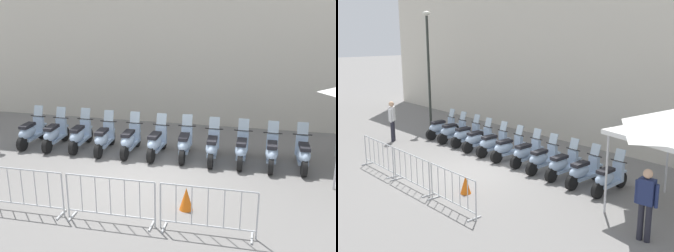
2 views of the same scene
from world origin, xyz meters
The scene contains 16 objects.
ground_plane centered at (0.00, 0.00, 0.00)m, with size 120.00×120.00×0.00m, color slate.
motorcycle_0 centered at (-4.60, 1.13, 0.45)m, with size 0.62×1.72×1.24m.
motorcycle_1 centered at (-3.73, 1.26, 0.45)m, with size 0.66×1.72×1.24m.
motorcycle_2 centered at (-2.88, 1.46, 0.45)m, with size 0.67×1.72×1.24m.
motorcycle_3 centered at (-2.01, 1.51, 0.45)m, with size 0.68×1.71×1.24m.
motorcycle_4 centered at (-1.16, 1.67, 0.45)m, with size 0.63×1.72×1.24m.
motorcycle_5 centered at (-0.31, 1.81, 0.45)m, with size 0.58×1.73×1.24m.
motorcycle_6 centered at (0.55, 2.02, 0.45)m, with size 0.69×1.71×1.24m.
motorcycle_7 centered at (1.42, 2.06, 0.45)m, with size 0.68×1.71×1.24m.
motorcycle_8 centered at (2.27, 2.21, 0.45)m, with size 0.63×1.72×1.24m.
motorcycle_9 centered at (3.13, 2.31, 0.45)m, with size 0.62×1.72×1.24m.
motorcycle_10 centered at (3.99, 2.50, 0.45)m, with size 0.66×1.72×1.24m.
barrier_segment_0 centered at (-1.74, -2.52, 0.52)m, with size 2.02×0.75×1.07m.
barrier_segment_1 centered at (0.36, -2.17, 0.52)m, with size 2.02×0.75×1.07m.
barrier_segment_2 centered at (2.46, -1.81, 0.52)m, with size 2.02×0.75×1.07m.
traffic_cone centered at (1.71, -1.02, 0.28)m, with size 0.32×0.32×0.55m, color orange.
Camera 1 is at (4.55, -9.03, 4.70)m, focal length 43.47 mm.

